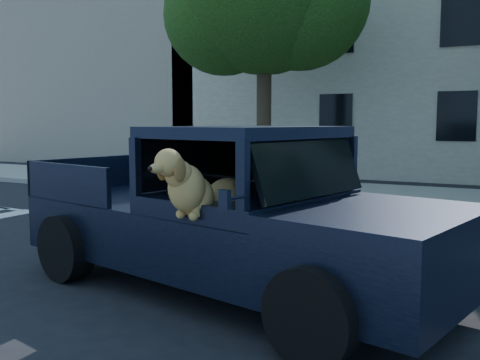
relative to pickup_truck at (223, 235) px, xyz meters
The scene contains 5 objects.
ground 0.91m from the pickup_truck, 58.51° to the right, with size 120.00×120.00×0.00m, color black.
far_sidewalk 8.70m from the pickup_truck, 87.88° to the left, with size 60.00×4.00×0.15m, color gray.
lane_stripes 3.75m from the pickup_truck, 51.08° to the left, with size 21.60×0.14×0.01m, color silver, non-canonical shape.
building_left 21.95m from the pickup_truck, 132.58° to the left, with size 12.00×6.00×8.00m, color tan.
pickup_truck is the anchor object (origin of this frame).
Camera 1 is at (2.79, -5.00, 2.03)m, focal length 40.00 mm.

